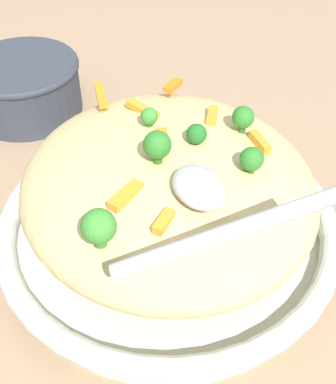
% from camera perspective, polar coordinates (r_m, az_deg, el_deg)
% --- Properties ---
extents(ground_plane, '(2.40, 2.40, 0.00)m').
position_cam_1_polar(ground_plane, '(0.55, 0.00, -5.88)').
color(ground_plane, '#9E7F60').
extents(serving_bowl, '(0.34, 0.34, 0.05)m').
position_cam_1_polar(serving_bowl, '(0.53, 0.00, -4.05)').
color(serving_bowl, silver).
rests_on(serving_bowl, ground_plane).
extents(pasta_mound, '(0.29, 0.28, 0.09)m').
position_cam_1_polar(pasta_mound, '(0.49, 0.00, 0.72)').
color(pasta_mound, '#D1BA7A').
rests_on(pasta_mound, serving_bowl).
extents(carrot_piece_0, '(0.04, 0.02, 0.01)m').
position_cam_1_polar(carrot_piece_0, '(0.47, -0.95, 5.44)').
color(carrot_piece_0, orange).
rests_on(carrot_piece_0, pasta_mound).
extents(carrot_piece_1, '(0.04, 0.02, 0.01)m').
position_cam_1_polar(carrot_piece_1, '(0.52, -2.78, 9.06)').
color(carrot_piece_1, orange).
rests_on(carrot_piece_1, pasta_mound).
extents(carrot_piece_2, '(0.03, 0.01, 0.01)m').
position_cam_1_polar(carrot_piece_2, '(0.49, 10.08, 5.44)').
color(carrot_piece_2, orange).
rests_on(carrot_piece_2, pasta_mound).
extents(carrot_piece_3, '(0.03, 0.02, 0.01)m').
position_cam_1_polar(carrot_piece_3, '(0.51, 4.86, 8.26)').
color(carrot_piece_3, orange).
rests_on(carrot_piece_3, pasta_mound).
extents(carrot_piece_4, '(0.02, 0.02, 0.01)m').
position_cam_1_polar(carrot_piece_4, '(0.40, -0.47, -3.25)').
color(carrot_piece_4, orange).
rests_on(carrot_piece_4, pasta_mound).
extents(carrot_piece_5, '(0.03, 0.04, 0.01)m').
position_cam_1_polar(carrot_piece_5, '(0.42, -4.68, -0.36)').
color(carrot_piece_5, orange).
rests_on(carrot_piece_5, pasta_mound).
extents(carrot_piece_6, '(0.04, 0.02, 0.01)m').
position_cam_1_polar(carrot_piece_6, '(0.55, -7.42, 10.53)').
color(carrot_piece_6, orange).
rests_on(carrot_piece_6, pasta_mound).
extents(carrot_piece_7, '(0.02, 0.03, 0.01)m').
position_cam_1_polar(carrot_piece_7, '(0.56, 0.53, 11.63)').
color(carrot_piece_7, orange).
rests_on(carrot_piece_7, pasta_mound).
extents(broccoli_floret_0, '(0.02, 0.02, 0.03)m').
position_cam_1_polar(broccoli_floret_0, '(0.49, 8.26, 8.09)').
color(broccoli_floret_0, '#296820').
rests_on(broccoli_floret_0, pasta_mound).
extents(broccoli_floret_1, '(0.03, 0.03, 0.03)m').
position_cam_1_polar(broccoli_floret_1, '(0.38, -7.62, -3.82)').
color(broccoli_floret_1, '#377928').
rests_on(broccoli_floret_1, pasta_mound).
extents(broccoli_floret_2, '(0.02, 0.02, 0.03)m').
position_cam_1_polar(broccoli_floret_2, '(0.44, -1.19, 5.15)').
color(broccoli_floret_2, '#296820').
rests_on(broccoli_floret_2, pasta_mound).
extents(broccoli_floret_3, '(0.02, 0.02, 0.02)m').
position_cam_1_polar(broccoli_floret_3, '(0.47, 3.42, 6.05)').
color(broccoli_floret_3, '#205B1C').
rests_on(broccoli_floret_3, pasta_mound).
extents(broccoli_floret_4, '(0.02, 0.02, 0.03)m').
position_cam_1_polar(broccoli_floret_4, '(0.45, 9.17, 3.56)').
color(broccoli_floret_4, '#296820').
rests_on(broccoli_floret_4, pasta_mound).
extents(broccoli_floret_5, '(0.02, 0.02, 0.02)m').
position_cam_1_polar(broccoli_floret_5, '(0.49, -1.69, 8.39)').
color(broccoli_floret_5, '#377928').
rests_on(broccoli_floret_5, pasta_mound).
extents(serving_spoon, '(0.13, 0.15, 0.07)m').
position_cam_1_polar(serving_spoon, '(0.39, 4.27, -1.12)').
color(serving_spoon, '#B7B7BC').
rests_on(serving_spoon, pasta_mound).
extents(companion_bowl, '(0.16, 0.16, 0.08)m').
position_cam_1_polar(companion_bowl, '(0.75, -15.54, 11.33)').
color(companion_bowl, '#333842').
rests_on(companion_bowl, ground_plane).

